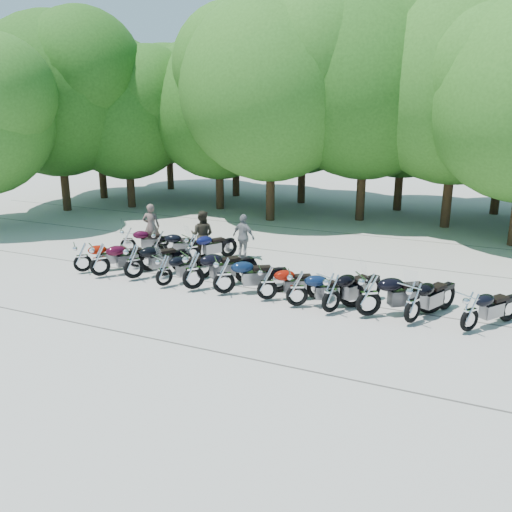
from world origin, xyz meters
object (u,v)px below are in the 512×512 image
at_px(rider_1, 202,235).
at_px(motorcycle_1, 100,259).
at_px(motorcycle_2, 133,261).
at_px(motorcycle_6, 267,282).
at_px(motorcycle_5, 224,275).
at_px(motorcycle_10, 413,301).
at_px(motorcycle_8, 331,292).
at_px(motorcycle_9, 369,294).
at_px(motorcycle_12, 128,240).
at_px(motorcycle_7, 297,287).
at_px(rider_0, 151,226).
at_px(motorcycle_13, 159,243).
at_px(motorcycle_11, 470,311).
at_px(motorcycle_0, 82,256).
at_px(motorcycle_14, 192,247).
at_px(rider_2, 244,237).
at_px(motorcycle_4, 193,269).
at_px(motorcycle_3, 164,270).

bearing_deg(rider_1, motorcycle_1, 48.60).
distance_m(motorcycle_2, motorcycle_6, 4.84).
relative_size(motorcycle_5, motorcycle_10, 1.01).
height_order(motorcycle_8, motorcycle_9, motorcycle_9).
bearing_deg(motorcycle_12, motorcycle_1, 168.16).
xyz_separation_m(motorcycle_9, motorcycle_12, (-10.01, 2.57, -0.12)).
bearing_deg(motorcycle_2, motorcycle_7, -148.56).
bearing_deg(motorcycle_1, rider_0, -43.48).
relative_size(motorcycle_8, motorcycle_10, 1.00).
bearing_deg(motorcycle_13, motorcycle_6, -139.83).
xyz_separation_m(motorcycle_6, motorcycle_11, (5.66, -0.00, 0.01)).
distance_m(motorcycle_6, motorcycle_8, 2.05).
distance_m(motorcycle_10, motorcycle_13, 10.04).
height_order(motorcycle_0, motorcycle_2, motorcycle_2).
bearing_deg(motorcycle_1, motorcycle_12, -33.48).
distance_m(motorcycle_5, rider_1, 4.20).
bearing_deg(motorcycle_14, motorcycle_10, -166.11).
bearing_deg(motorcycle_9, motorcycle_13, 38.26).
height_order(motorcycle_10, rider_0, rider_0).
bearing_deg(motorcycle_7, motorcycle_13, 41.74).
relative_size(motorcycle_7, motorcycle_11, 1.01).
bearing_deg(rider_2, rider_0, 17.80).
xyz_separation_m(motorcycle_2, motorcycle_8, (6.87, -0.21, -0.01)).
relative_size(motorcycle_4, motorcycle_14, 1.16).
height_order(motorcycle_10, rider_2, rider_2).
xyz_separation_m(motorcycle_11, motorcycle_13, (-11.14, 2.50, -0.01)).
relative_size(motorcycle_4, motorcycle_6, 1.19).
xyz_separation_m(motorcycle_7, motorcycle_14, (-5.03, 2.59, -0.01)).
bearing_deg(motorcycle_1, motorcycle_5, -139.68).
distance_m(motorcycle_11, rider_2, 9.07).
distance_m(motorcycle_0, motorcycle_3, 3.41).
height_order(motorcycle_6, motorcycle_8, motorcycle_8).
xyz_separation_m(motorcycle_0, motorcycle_11, (12.58, 0.10, 0.01)).
bearing_deg(motorcycle_6, rider_1, 19.60).
height_order(motorcycle_0, motorcycle_10, motorcycle_10).
bearing_deg(motorcycle_8, motorcycle_12, 10.83).
relative_size(motorcycle_5, motorcycle_6, 1.11).
bearing_deg(motorcycle_9, motorcycle_0, 55.16).
bearing_deg(motorcycle_10, motorcycle_0, 25.06).
xyz_separation_m(motorcycle_5, rider_1, (-2.61, 3.28, 0.25)).
distance_m(motorcycle_4, motorcycle_8, 4.51).
height_order(motorcycle_12, rider_0, rider_0).
height_order(motorcycle_0, rider_1, rider_1).
relative_size(motorcycle_2, motorcycle_6, 1.13).
relative_size(motorcycle_2, motorcycle_8, 1.02).
bearing_deg(motorcycle_12, motorcycle_14, -121.40).
height_order(motorcycle_8, motorcycle_14, motorcycle_8).
bearing_deg(motorcycle_0, motorcycle_3, -137.20).
distance_m(motorcycle_3, motorcycle_14, 2.70).
relative_size(motorcycle_9, motorcycle_12, 1.21).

